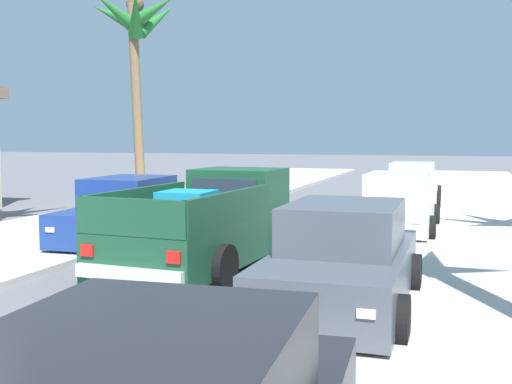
{
  "coord_description": "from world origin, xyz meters",
  "views": [
    {
      "loc": [
        4.32,
        -2.58,
        2.47
      ],
      "look_at": [
        -0.04,
        10.83,
        1.2
      ],
      "focal_mm": 43.3,
      "sensor_mm": 36.0,
      "label": 1
    }
  ],
  "objects_px": {
    "palm_tree_left_back": "(135,33)",
    "car_left_near": "(128,213)",
    "pickup_truck": "(211,225)",
    "car_right_near": "(343,261)",
    "car_left_mid": "(412,185)",
    "car_right_mid": "(397,205)"
  },
  "relations": [
    {
      "from": "car_right_mid",
      "to": "palm_tree_left_back",
      "type": "height_order",
      "value": "palm_tree_left_back"
    },
    {
      "from": "palm_tree_left_back",
      "to": "pickup_truck",
      "type": "bearing_deg",
      "value": -55.06
    },
    {
      "from": "palm_tree_left_back",
      "to": "car_left_mid",
      "type": "bearing_deg",
      "value": 8.5
    },
    {
      "from": "pickup_truck",
      "to": "car_right_mid",
      "type": "distance_m",
      "value": 6.12
    },
    {
      "from": "pickup_truck",
      "to": "car_right_near",
      "type": "distance_m",
      "value": 3.67
    },
    {
      "from": "car_left_near",
      "to": "car_right_mid",
      "type": "xyz_separation_m",
      "value": [
        5.77,
        3.58,
        0.0
      ]
    },
    {
      "from": "palm_tree_left_back",
      "to": "car_left_near",
      "type": "bearing_deg",
      "value": -62.43
    },
    {
      "from": "pickup_truck",
      "to": "palm_tree_left_back",
      "type": "xyz_separation_m",
      "value": [
        -7.37,
        10.54,
        5.6
      ]
    },
    {
      "from": "car_right_near",
      "to": "car_right_mid",
      "type": "height_order",
      "value": "same"
    },
    {
      "from": "car_left_mid",
      "to": "car_right_mid",
      "type": "bearing_deg",
      "value": -89.28
    },
    {
      "from": "car_left_mid",
      "to": "car_right_mid",
      "type": "distance_m",
      "value": 6.74
    },
    {
      "from": "car_right_mid",
      "to": "palm_tree_left_back",
      "type": "bearing_deg",
      "value": 153.33
    },
    {
      "from": "car_left_near",
      "to": "car_right_near",
      "type": "xyz_separation_m",
      "value": [
        5.7,
        -3.98,
        0.0
      ]
    },
    {
      "from": "car_right_near",
      "to": "car_right_mid",
      "type": "distance_m",
      "value": 7.57
    },
    {
      "from": "car_right_mid",
      "to": "car_left_near",
      "type": "bearing_deg",
      "value": -148.16
    },
    {
      "from": "pickup_truck",
      "to": "car_left_mid",
      "type": "xyz_separation_m",
      "value": [
        2.9,
        12.08,
        -0.08
      ]
    },
    {
      "from": "car_left_mid",
      "to": "car_right_mid",
      "type": "xyz_separation_m",
      "value": [
        0.08,
        -6.74,
        0.0
      ]
    },
    {
      "from": "car_left_near",
      "to": "car_right_mid",
      "type": "relative_size",
      "value": 1.01
    },
    {
      "from": "palm_tree_left_back",
      "to": "car_right_mid",
      "type": "bearing_deg",
      "value": -26.67
    },
    {
      "from": "pickup_truck",
      "to": "car_left_mid",
      "type": "bearing_deg",
      "value": 76.48
    },
    {
      "from": "car_right_near",
      "to": "palm_tree_left_back",
      "type": "relative_size",
      "value": 0.54
    },
    {
      "from": "car_right_near",
      "to": "car_right_mid",
      "type": "relative_size",
      "value": 1.0
    }
  ]
}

